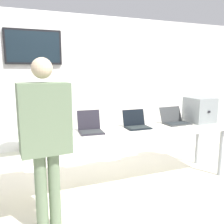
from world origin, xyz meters
TOP-DOWN VIEW (x-y plane):
  - ground at (0.00, 0.00)m, footprint 8.00×8.00m
  - back_wall at (-0.02, 1.13)m, footprint 8.00×0.11m
  - workbench at (0.00, 0.00)m, footprint 3.54×0.70m
  - equipment_box at (1.54, 0.10)m, footprint 0.35×0.41m
  - laptop_station_1 at (-0.85, 0.14)m, footprint 0.37×0.38m
  - laptop_station_2 at (-0.20, 0.12)m, footprint 0.32×0.35m
  - laptop_station_3 at (0.46, 0.12)m, footprint 0.33×0.30m
  - laptop_station_4 at (1.12, 0.14)m, footprint 0.39×0.34m
  - person at (-0.84, -0.62)m, footprint 0.46×0.61m
  - coffee_mug at (-0.95, -0.25)m, footprint 0.08×0.08m

SIDE VIEW (x-z plane):
  - ground at x=0.00m, z-range -0.04..0.00m
  - workbench at x=0.00m, z-range 0.33..1.08m
  - coffee_mug at x=-0.95m, z-range 0.75..0.84m
  - laptop_station_4 at x=1.12m, z-range 0.69..0.92m
  - laptop_station_3 at x=0.46m, z-range 0.69..0.93m
  - laptop_station_1 at x=-0.85m, z-range 0.68..0.93m
  - laptop_station_2 at x=-0.20m, z-range 0.68..0.95m
  - equipment_box at x=1.54m, z-range 0.75..1.13m
  - person at x=-0.84m, z-range 0.17..1.83m
  - back_wall at x=-0.02m, z-range 0.02..2.44m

